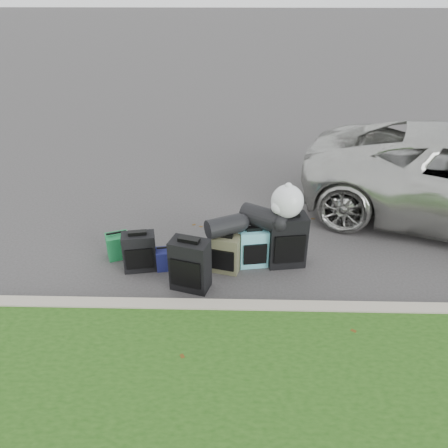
{
  "coord_description": "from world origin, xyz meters",
  "views": [
    {
      "loc": [
        0.03,
        -5.0,
        3.49
      ],
      "look_at": [
        -0.1,
        0.2,
        0.55
      ],
      "focal_mm": 35.0,
      "sensor_mm": 36.0,
      "label": 1
    }
  ],
  "objects_px": {
    "tote_green": "(118,246)",
    "tote_navy": "(166,259)",
    "suitcase_large_black_right": "(287,240)",
    "suitcase_olive": "(225,253)",
    "suitcase_small_black": "(139,252)",
    "suitcase_teal": "(253,248)",
    "suitcase_large_black_left": "(190,265)"
  },
  "relations": [
    {
      "from": "suitcase_large_black_left",
      "to": "suitcase_large_black_right",
      "type": "distance_m",
      "value": 1.39
    },
    {
      "from": "suitcase_large_black_right",
      "to": "tote_navy",
      "type": "distance_m",
      "value": 1.66
    },
    {
      "from": "suitcase_small_black",
      "to": "tote_navy",
      "type": "xyz_separation_m",
      "value": [
        0.35,
        0.03,
        -0.13
      ]
    },
    {
      "from": "suitcase_teal",
      "to": "tote_green",
      "type": "relative_size",
      "value": 1.57
    },
    {
      "from": "suitcase_large_black_left",
      "to": "tote_green",
      "type": "bearing_deg",
      "value": 164.52
    },
    {
      "from": "suitcase_olive",
      "to": "tote_green",
      "type": "height_order",
      "value": "suitcase_olive"
    },
    {
      "from": "suitcase_large_black_left",
      "to": "suitcase_olive",
      "type": "height_order",
      "value": "suitcase_large_black_left"
    },
    {
      "from": "suitcase_large_black_right",
      "to": "suitcase_large_black_left",
      "type": "bearing_deg",
      "value": -164.61
    },
    {
      "from": "suitcase_small_black",
      "to": "tote_green",
      "type": "height_order",
      "value": "suitcase_small_black"
    },
    {
      "from": "suitcase_large_black_left",
      "to": "tote_navy",
      "type": "xyz_separation_m",
      "value": [
        -0.37,
        0.42,
        -0.2
      ]
    },
    {
      "from": "suitcase_large_black_left",
      "to": "suitcase_large_black_right",
      "type": "bearing_deg",
      "value": 40.39
    },
    {
      "from": "suitcase_olive",
      "to": "tote_green",
      "type": "xyz_separation_m",
      "value": [
        -1.53,
        0.29,
        -0.09
      ]
    },
    {
      "from": "suitcase_olive",
      "to": "suitcase_large_black_right",
      "type": "bearing_deg",
      "value": 26.32
    },
    {
      "from": "suitcase_large_black_left",
      "to": "suitcase_large_black_right",
      "type": "height_order",
      "value": "suitcase_large_black_right"
    },
    {
      "from": "suitcase_olive",
      "to": "tote_navy",
      "type": "distance_m",
      "value": 0.81
    },
    {
      "from": "suitcase_large_black_left",
      "to": "tote_navy",
      "type": "height_order",
      "value": "suitcase_large_black_left"
    },
    {
      "from": "suitcase_large_black_right",
      "to": "tote_navy",
      "type": "relative_size",
      "value": 2.61
    },
    {
      "from": "suitcase_olive",
      "to": "tote_green",
      "type": "distance_m",
      "value": 1.56
    },
    {
      "from": "suitcase_large_black_left",
      "to": "tote_navy",
      "type": "distance_m",
      "value": 0.59
    },
    {
      "from": "suitcase_teal",
      "to": "tote_navy",
      "type": "xyz_separation_m",
      "value": [
        -1.19,
        -0.11,
        -0.13
      ]
    },
    {
      "from": "tote_green",
      "to": "suitcase_large_black_right",
      "type": "bearing_deg",
      "value": -24.43
    },
    {
      "from": "suitcase_large_black_left",
      "to": "tote_navy",
      "type": "relative_size",
      "value": 2.39
    },
    {
      "from": "suitcase_large_black_right",
      "to": "tote_navy",
      "type": "xyz_separation_m",
      "value": [
        -1.64,
        -0.14,
        -0.23
      ]
    },
    {
      "from": "tote_navy",
      "to": "suitcase_small_black",
      "type": "bearing_deg",
      "value": 173.86
    },
    {
      "from": "suitcase_large_black_right",
      "to": "suitcase_olive",
      "type": "bearing_deg",
      "value": -176.92
    },
    {
      "from": "tote_navy",
      "to": "suitcase_large_black_right",
      "type": "bearing_deg",
      "value": -5.62
    },
    {
      "from": "suitcase_olive",
      "to": "tote_green",
      "type": "bearing_deg",
      "value": -176.15
    },
    {
      "from": "tote_green",
      "to": "tote_navy",
      "type": "height_order",
      "value": "tote_green"
    },
    {
      "from": "suitcase_small_black",
      "to": "suitcase_large_black_right",
      "type": "height_order",
      "value": "suitcase_large_black_right"
    },
    {
      "from": "suitcase_small_black",
      "to": "suitcase_olive",
      "type": "height_order",
      "value": "suitcase_small_black"
    },
    {
      "from": "suitcase_teal",
      "to": "suitcase_large_black_right",
      "type": "xyz_separation_m",
      "value": [
        0.45,
        0.03,
        0.1
      ]
    },
    {
      "from": "suitcase_small_black",
      "to": "suitcase_teal",
      "type": "distance_m",
      "value": 1.55
    }
  ]
}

